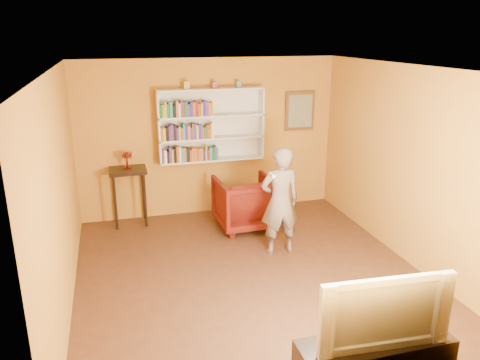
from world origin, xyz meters
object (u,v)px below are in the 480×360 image
object	(u,v)px
armchair	(245,203)
person	(280,201)
bookshelf	(210,125)
television	(379,307)
console_table	(128,178)
ruby_lustre	(127,157)

from	to	relation	value
armchair	person	bearing A→B (deg)	99.47
bookshelf	person	distance (m)	2.08
armchair	television	distance (m)	3.89
console_table	person	size ratio (longest dim) A/B	0.61
bookshelf	armchair	world-z (taller)	bookshelf
armchair	television	xyz separation A→B (m)	(0.08, -3.86, 0.42)
ruby_lustre	bookshelf	bearing A→B (deg)	6.36
bookshelf	console_table	bearing A→B (deg)	-173.64
television	console_table	bearing A→B (deg)	116.58
armchair	console_table	bearing A→B (deg)	-21.74
ruby_lustre	person	xyz separation A→B (m)	(2.03, -1.67, -0.38)
armchair	person	xyz separation A→B (m)	(0.22, -1.03, 0.37)
ruby_lustre	television	world-z (taller)	ruby_lustre
person	television	bearing A→B (deg)	87.19
bookshelf	ruby_lustre	bearing A→B (deg)	-173.64
console_table	television	distance (m)	4.88
ruby_lustre	armchair	distance (m)	2.06
bookshelf	ruby_lustre	xyz separation A→B (m)	(-1.43, -0.16, -0.42)
console_table	person	bearing A→B (deg)	-39.34
bookshelf	ruby_lustre	size ratio (longest dim) A/B	6.47
bookshelf	armchair	bearing A→B (deg)	-64.10
ruby_lustre	armchair	world-z (taller)	ruby_lustre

